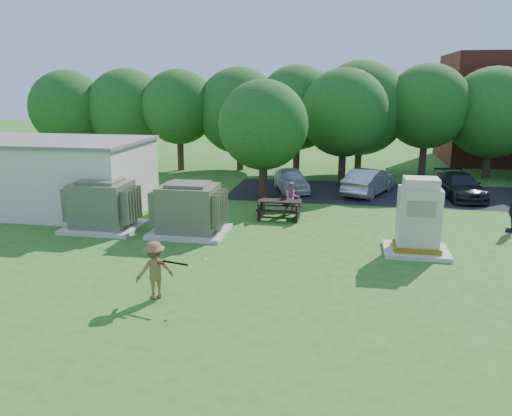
% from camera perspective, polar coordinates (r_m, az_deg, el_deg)
% --- Properties ---
extents(ground, '(120.00, 120.00, 0.00)m').
position_cam_1_polar(ground, '(15.41, -2.72, -8.28)').
color(ground, '#2D6619').
rests_on(ground, ground).
extents(service_building, '(10.00, 5.00, 3.20)m').
position_cam_1_polar(service_building, '(25.65, -23.66, 3.34)').
color(service_building, beige).
rests_on(service_building, ground).
extents(service_building_roof, '(10.20, 5.20, 0.15)m').
position_cam_1_polar(service_building_roof, '(25.42, -24.03, 7.05)').
color(service_building_roof, slate).
rests_on(service_building_roof, service_building).
extents(parking_strip, '(20.00, 6.00, 0.01)m').
position_cam_1_polar(parking_strip, '(28.23, 17.75, 1.45)').
color(parking_strip, '#232326').
rests_on(parking_strip, ground).
extents(transformer_left, '(3.00, 2.40, 2.07)m').
position_cam_1_polar(transformer_left, '(21.38, -17.14, 0.23)').
color(transformer_left, beige).
rests_on(transformer_left, ground).
extents(transformer_right, '(3.00, 2.40, 2.07)m').
position_cam_1_polar(transformer_right, '(19.96, -7.67, -0.22)').
color(transformer_right, beige).
rests_on(transformer_right, ground).
extents(generator_cabinet, '(2.22, 1.82, 2.71)m').
position_cam_1_polar(generator_cabinet, '(18.34, 18.04, -1.39)').
color(generator_cabinet, beige).
rests_on(generator_cabinet, ground).
extents(picnic_table, '(1.91, 1.43, 0.82)m').
position_cam_1_polar(picnic_table, '(22.15, 2.71, 0.10)').
color(picnic_table, black).
rests_on(picnic_table, ground).
extents(batter, '(1.22, 1.11, 1.65)m').
position_cam_1_polar(batter, '(14.23, -11.50, -6.94)').
color(batter, brown).
rests_on(batter, ground).
extents(person_by_generator, '(0.63, 0.43, 1.68)m').
position_cam_1_polar(person_by_generator, '(19.29, 18.96, -1.78)').
color(person_by_generator, black).
rests_on(person_by_generator, ground).
extents(person_at_picnic, '(0.90, 0.82, 1.50)m').
position_cam_1_polar(person_at_picnic, '(22.80, 4.12, 1.11)').
color(person_at_picnic, '#C26686').
rests_on(person_at_picnic, ground).
extents(car_white, '(2.63, 4.06, 1.29)m').
position_cam_1_polar(car_white, '(27.81, 4.06, 3.25)').
color(car_white, silver).
rests_on(car_white, ground).
extents(car_silver_a, '(3.09, 4.55, 1.42)m').
position_cam_1_polar(car_silver_a, '(27.61, 12.81, 2.99)').
color(car_silver_a, '#ABACB0').
rests_on(car_silver_a, ground).
extents(car_dark, '(2.37, 4.58, 1.27)m').
position_cam_1_polar(car_dark, '(28.22, 22.29, 2.37)').
color(car_dark, black).
rests_on(car_dark, ground).
extents(batting_equipment, '(1.37, 0.29, 0.20)m').
position_cam_1_polar(batting_equipment, '(13.88, -9.04, -6.16)').
color(batting_equipment, black).
rests_on(batting_equipment, ground).
extents(tree_row, '(41.30, 13.30, 7.30)m').
position_cam_1_polar(tree_row, '(32.45, 7.84, 10.96)').
color(tree_row, '#47301E').
rests_on(tree_row, ground).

